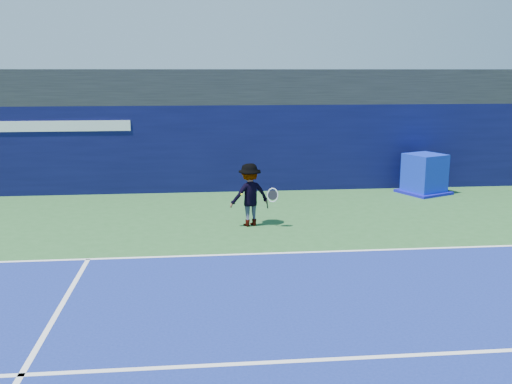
% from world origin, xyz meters
% --- Properties ---
extents(ground, '(80.00, 80.00, 0.00)m').
position_xyz_m(ground, '(0.00, 0.00, 0.00)').
color(ground, '#285B2A').
rests_on(ground, ground).
extents(baseline, '(24.00, 0.10, 0.01)m').
position_xyz_m(baseline, '(0.00, 3.00, 0.01)').
color(baseline, white).
rests_on(baseline, ground).
extents(service_line, '(24.00, 0.10, 0.01)m').
position_xyz_m(service_line, '(0.00, -2.00, 0.01)').
color(service_line, white).
rests_on(service_line, ground).
extents(stadium_band, '(36.00, 3.00, 1.20)m').
position_xyz_m(stadium_band, '(0.00, 11.50, 3.60)').
color(stadium_band, black).
rests_on(stadium_band, back_wall_assembly).
extents(back_wall_assembly, '(36.00, 1.03, 3.00)m').
position_xyz_m(back_wall_assembly, '(-0.00, 10.50, 1.50)').
color(back_wall_assembly, '#0A0B37').
rests_on(back_wall_assembly, ground).
extents(equipment_cart, '(1.88, 1.88, 1.37)m').
position_xyz_m(equipment_cart, '(5.23, 9.09, 0.62)').
color(equipment_cart, '#0D21B6').
rests_on(equipment_cart, ground).
extents(tennis_player, '(1.37, 0.95, 1.71)m').
position_xyz_m(tennis_player, '(-1.13, 5.53, 0.86)').
color(tennis_player, white).
rests_on(tennis_player, ground).
extents(tennis_ball, '(0.06, 0.06, 0.06)m').
position_xyz_m(tennis_ball, '(-1.36, 5.30, 0.92)').
color(tennis_ball, '#EEF81B').
rests_on(tennis_ball, ground).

